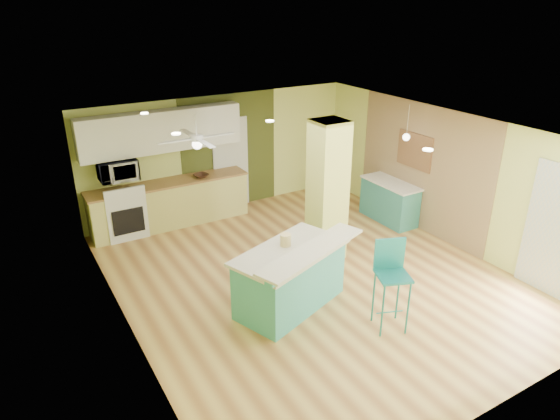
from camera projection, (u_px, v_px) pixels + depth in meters
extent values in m
cube|color=#9A6436|center=(310.00, 277.00, 8.43)|extent=(6.00, 7.00, 0.01)
cube|color=white|center=(315.00, 131.00, 7.43)|extent=(6.00, 7.00, 0.01)
cube|color=#D7E379|center=(221.00, 153.00, 10.70)|extent=(6.00, 0.01, 2.50)
cube|color=#D7E379|center=(502.00, 323.00, 5.16)|extent=(6.00, 0.01, 2.50)
cube|color=#D7E379|center=(122.00, 255.00, 6.53)|extent=(0.01, 7.00, 2.50)
cube|color=#D7E379|center=(445.00, 176.00, 9.34)|extent=(0.01, 7.00, 2.50)
cube|color=#86684C|center=(421.00, 168.00, 9.80)|extent=(0.02, 3.40, 2.50)
cube|color=#434B1E|center=(230.00, 152.00, 10.78)|extent=(2.20, 0.02, 2.50)
cube|color=silver|center=(231.00, 163.00, 10.86)|extent=(0.82, 0.05, 2.00)
cube|color=silver|center=(558.00, 233.00, 7.58)|extent=(0.04, 1.08, 2.10)
cube|color=#D0D261|center=(327.00, 191.00, 8.63)|extent=(0.55, 0.55, 2.50)
cube|color=#C8C268|center=(171.00, 204.00, 10.17)|extent=(3.20, 0.60, 0.90)
cube|color=brown|center=(169.00, 183.00, 9.98)|extent=(3.25, 0.63, 0.04)
cube|color=silver|center=(124.00, 214.00, 9.72)|extent=(0.76, 0.64, 0.90)
cube|color=black|center=(129.00, 221.00, 9.48)|extent=(0.59, 0.02, 0.50)
cube|color=silver|center=(124.00, 193.00, 9.27)|extent=(0.76, 0.06, 0.18)
cube|color=white|center=(162.00, 131.00, 9.67)|extent=(3.20, 0.34, 0.80)
imported|color=white|center=(118.00, 170.00, 9.37)|extent=(0.70, 0.48, 0.39)
cylinder|color=silver|center=(196.00, 126.00, 8.58)|extent=(0.03, 0.03, 0.40)
cylinder|color=silver|center=(197.00, 137.00, 8.66)|extent=(0.24, 0.24, 0.10)
sphere|color=white|center=(197.00, 144.00, 8.71)|extent=(0.18, 0.18, 0.18)
cylinder|color=silver|center=(408.00, 121.00, 9.39)|extent=(0.01, 0.01, 0.62)
sphere|color=white|center=(406.00, 137.00, 9.51)|extent=(0.14, 0.14, 0.14)
cube|color=brown|center=(415.00, 151.00, 9.83)|extent=(0.03, 0.90, 0.70)
cube|color=teal|center=(290.00, 280.00, 7.49)|extent=(1.87, 1.36, 0.89)
cube|color=beige|center=(290.00, 252.00, 7.30)|extent=(2.00, 1.49, 0.05)
cube|color=teal|center=(312.00, 255.00, 7.04)|extent=(1.84, 0.78, 0.13)
cube|color=beige|center=(312.00, 251.00, 7.01)|extent=(2.05, 1.08, 0.04)
cylinder|color=#1C797E|center=(382.00, 311.00, 6.80)|extent=(0.03, 0.03, 0.83)
cylinder|color=#1C797E|center=(408.00, 309.00, 6.85)|extent=(0.03, 0.03, 0.83)
cylinder|color=#1C797E|center=(373.00, 296.00, 7.13)|extent=(0.03, 0.03, 0.83)
cylinder|color=#1C797E|center=(398.00, 294.00, 7.18)|extent=(0.03, 0.03, 0.83)
cube|color=#1C797E|center=(393.00, 276.00, 6.82)|extent=(0.56, 0.56, 0.03)
cube|color=#1C797E|center=(390.00, 253.00, 6.90)|extent=(0.42, 0.19, 0.46)
cube|color=teal|center=(389.00, 202.00, 10.40)|extent=(0.52, 1.26, 0.81)
cube|color=white|center=(391.00, 183.00, 10.23)|extent=(0.56, 1.31, 0.04)
imported|color=#331E15|center=(201.00, 176.00, 10.20)|extent=(0.35, 0.35, 0.07)
cylinder|color=gold|center=(285.00, 240.00, 7.40)|extent=(0.16, 0.16, 0.19)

